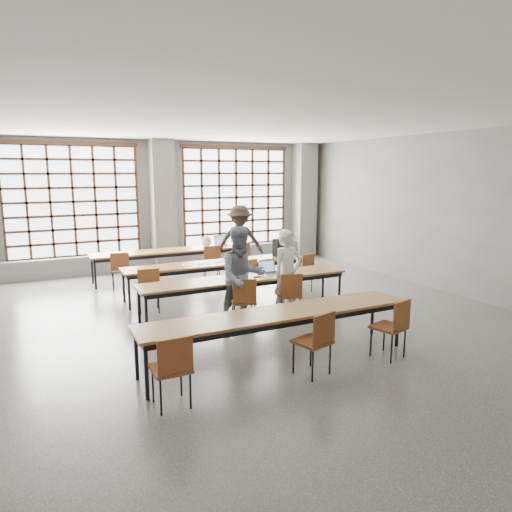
{
  "coord_description": "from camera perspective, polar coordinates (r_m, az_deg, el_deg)",
  "views": [
    {
      "loc": [
        -3.16,
        -7.06,
        2.65
      ],
      "look_at": [
        0.47,
        0.4,
        1.11
      ],
      "focal_mm": 32.0,
      "sensor_mm": 36.0,
      "label": 1
    }
  ],
  "objects": [
    {
      "name": "floor",
      "position": [
        8.17,
        -1.73,
        -8.43
      ],
      "size": [
        11.0,
        11.0,
        0.0
      ],
      "primitive_type": "plane",
      "color": "#474744",
      "rests_on": "ground"
    },
    {
      "name": "ceiling",
      "position": [
        7.78,
        -1.88,
        16.76
      ],
      "size": [
        11.0,
        11.0,
        0.0
      ],
      "primitive_type": "plane",
      "rotation": [
        3.14,
        0.0,
        0.0
      ],
      "color": "silver",
      "rests_on": "floor"
    },
    {
      "name": "wall_back",
      "position": [
        12.98,
        -11.87,
        6.3
      ],
      "size": [
        10.0,
        0.0,
        10.0
      ],
      "primitive_type": "plane",
      "rotation": [
        1.57,
        0.0,
        0.0
      ],
      "color": "#5C5D5A",
      "rests_on": "floor"
    },
    {
      "name": "wall_right",
      "position": [
        10.83,
        23.2,
        4.89
      ],
      "size": [
        0.0,
        11.0,
        11.0
      ],
      "primitive_type": "plane",
      "rotation": [
        1.57,
        0.0,
        -1.57
      ],
      "color": "#5C5D5A",
      "rests_on": "floor"
    },
    {
      "name": "column_mid",
      "position": [
        12.71,
        -11.55,
        6.23
      ],
      "size": [
        0.6,
        0.55,
        3.5
      ],
      "primitive_type": "cube",
      "color": "#595A57",
      "rests_on": "floor"
    },
    {
      "name": "column_right",
      "position": [
        14.5,
        6.04,
        6.89
      ],
      "size": [
        0.6,
        0.55,
        3.5
      ],
      "primitive_type": "cube",
      "color": "#595A57",
      "rests_on": "floor"
    },
    {
      "name": "window_left",
      "position": [
        12.53,
        -21.88,
        6.32
      ],
      "size": [
        3.32,
        0.12,
        3.0
      ],
      "color": "white",
      "rests_on": "wall_back"
    },
    {
      "name": "window_right",
      "position": [
        13.62,
        -2.53,
        7.34
      ],
      "size": [
        3.32,
        0.12,
        3.0
      ],
      "color": "white",
      "rests_on": "wall_back"
    },
    {
      "name": "sill_ledge",
      "position": [
        12.98,
        -11.4,
        -0.37
      ],
      "size": [
        9.8,
        0.35,
        0.5
      ],
      "primitive_type": "cube",
      "color": "#595A57",
      "rests_on": "floor"
    },
    {
      "name": "desk_row_a",
      "position": [
        11.6,
        -10.28,
        0.47
      ],
      "size": [
        4.0,
        0.7,
        0.73
      ],
      "color": "brown",
      "rests_on": "floor"
    },
    {
      "name": "desk_row_b",
      "position": [
        9.87,
        -4.96,
        -1.15
      ],
      "size": [
        4.0,
        0.7,
        0.73
      ],
      "color": "brown",
      "rests_on": "floor"
    },
    {
      "name": "desk_row_c",
      "position": [
        8.47,
        -1.28,
        -3.07
      ],
      "size": [
        4.0,
        0.7,
        0.73
      ],
      "color": "brown",
      "rests_on": "floor"
    },
    {
      "name": "desk_row_d",
      "position": [
        6.42,
        2.86,
        -7.55
      ],
      "size": [
        4.0,
        0.7,
        0.73
      ],
      "color": "brown",
      "rests_on": "floor"
    },
    {
      "name": "chair_back_left",
      "position": [
        10.72,
        -16.62,
        -1.32
      ],
      "size": [
        0.49,
        0.49,
        0.88
      ],
      "color": "maroon",
      "rests_on": "floor"
    },
    {
      "name": "chair_back_mid",
      "position": [
        11.27,
        -5.55,
        -0.36
      ],
      "size": [
        0.5,
        0.51,
        0.88
      ],
      "color": "brown",
      "rests_on": "floor"
    },
    {
      "name": "chair_back_right",
      "position": [
        11.57,
        -1.83,
        -0.03
      ],
      "size": [
        0.5,
        0.5,
        0.88
      ],
      "color": "brown",
      "rests_on": "floor"
    },
    {
      "name": "chair_mid_left",
      "position": [
        8.85,
        -13.27,
        -3.6
      ],
      "size": [
        0.49,
        0.49,
        0.88
      ],
      "color": "brown",
      "rests_on": "floor"
    },
    {
      "name": "chair_mid_centre",
      "position": [
        9.48,
        -1.28,
        -2.39
      ],
      "size": [
        0.46,
        0.46,
        0.88
      ],
      "color": "brown",
      "rests_on": "floor"
    },
    {
      "name": "chair_mid_right",
      "position": [
        10.14,
        6.0,
        -1.59
      ],
      "size": [
        0.52,
        0.52,
        0.88
      ],
      "color": "maroon",
      "rests_on": "floor"
    },
    {
      "name": "chair_front_left",
      "position": [
        7.82,
        -1.52,
        -5.19
      ],
      "size": [
        0.53,
        0.53,
        0.88
      ],
      "color": "brown",
      "rests_on": "floor"
    },
    {
      "name": "chair_front_right",
      "position": [
        8.22,
        4.23,
        -4.43
      ],
      "size": [
        0.52,
        0.52,
        0.88
      ],
      "color": "brown",
      "rests_on": "floor"
    },
    {
      "name": "chair_near_left",
      "position": [
        5.31,
        -10.4,
        -13.14
      ],
      "size": [
        0.43,
        0.43,
        0.88
      ],
      "color": "brown",
      "rests_on": "floor"
    },
    {
      "name": "chair_near_mid",
      "position": [
        6.06,
        7.61,
        -10.01
      ],
      "size": [
        0.51,
        0.52,
        0.88
      ],
      "color": "brown",
      "rests_on": "floor"
    },
    {
      "name": "chair_near_right",
      "position": [
        6.83,
        16.83,
        -7.99
      ],
      "size": [
        0.52,
        0.52,
        0.88
      ],
      "color": "brown",
      "rests_on": "floor"
    },
    {
      "name": "student_male",
      "position": [
        8.27,
        3.95,
        -2.33
      ],
      "size": [
        0.65,
        0.48,
        1.64
      ],
      "primitive_type": "imported",
      "rotation": [
        0.0,
        0.0,
        0.16
      ],
      "color": "silver",
      "rests_on": "floor"
    },
    {
      "name": "student_female",
      "position": [
        7.86,
        -1.75,
        -2.61
      ],
      "size": [
        0.91,
        0.75,
        1.74
      ],
      "primitive_type": "imported",
      "rotation": [
        0.0,
        0.0,
        -0.11
      ],
      "color": "#172247",
      "rests_on": "floor"
    },
    {
      "name": "student_back",
      "position": [
        11.63,
        -2.03,
        1.88
      ],
      "size": [
        1.34,
        1.05,
        1.82
      ],
      "primitive_type": "imported",
      "rotation": [
        0.0,
        0.0,
        -0.37
      ],
      "color": "black",
      "rests_on": "floor"
    },
    {
      "name": "laptop_front",
      "position": [
        8.77,
        1.64,
        -1.75
      ],
      "size": [
        0.39,
        0.35,
        0.26
      ],
      "color": "silver",
      "rests_on": "desk_row_c"
    },
    {
      "name": "laptop_back",
      "position": [
        12.1,
        -4.3,
        1.64
      ],
      "size": [
        0.38,
        0.33,
        0.26
      ],
      "color": "silver",
      "rests_on": "desk_row_a"
    },
    {
      "name": "mouse",
      "position": [
        8.86,
        4.36,
        -1.92
      ],
      "size": [
        0.11,
        0.08,
        0.04
      ],
      "primitive_type": "ellipsoid",
      "rotation": [
        0.0,
        0.0,
        -0.18
      ],
      "color": "silver",
      "rests_on": "desk_row_c"
    },
    {
      "name": "green_box",
      "position": [
        8.49,
        -1.82,
        -2.26
      ],
      "size": [
        0.26,
        0.14,
        0.09
      ],
      "primitive_type": "cube",
      "rotation": [
        0.0,
        0.0,
        0.21
      ],
      "color": "#308E2E",
      "rests_on": "desk_row_c"
    },
    {
      "name": "phone",
      "position": [
        8.44,
        0.11,
        -2.6
      ],
      "size": [
        0.14,
        0.1,
        0.01
      ],
      "primitive_type": "cube",
      "rotation": [
        0.0,
        0.0,
        0.31
      ],
      "color": "black",
      "rests_on": "desk_row_c"
    },
    {
      "name": "paper_sheet_a",
      "position": [
        9.71,
        -8.38,
        -1.02
      ],
      "size": [
        0.33,
        0.26,
        0.0
      ],
      "primitive_type": "cube",
      "rotation": [
        0.0,
        0.0,
        -0.19
      ],
      "color": "white",
      "rests_on": "desk_row_b"
    },
    {
      "name": "paper_sheet_b",
      "position": [
        9.7,
        -6.52,
        -0.97
      ],
      "size": [
        0.35,
        0.29,
        0.0
      ],
      "primitive_type": "cube",
      "rotation": [
        0.0,
        0.0,
        -0.3
      ],
      "color": "silver",
      "rests_on": "desk_row_b"
    },
    {
      "name": "paper_sheet_c",
      "position": [
        9.89,
        -4.43,
        -0.72
      ],
      "size": [
        0.36,
        0.31,
        0.0
      ],
      "primitive_type": "cube",
      "rotation": [
        0.0,
        0.0,
        0.42
      ],
      "color": "silver",
      "rests_on": "desk_row_b"
    },
    {
      "name": "backpack",
      "position": [
        10.53,
        3.07,
        1.08
      ],
      "size": [
        0.35,
        0.26,
        0.4
      ],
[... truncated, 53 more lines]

